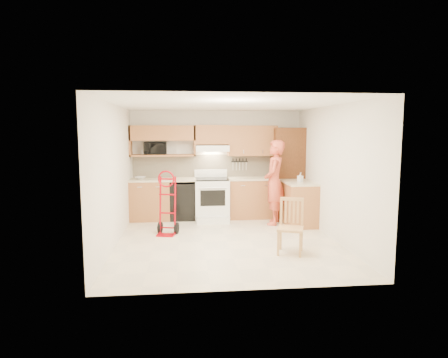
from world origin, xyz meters
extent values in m
cube|color=beige|center=(0.00, 0.00, -0.01)|extent=(4.00, 4.50, 0.02)
cube|color=white|center=(0.00, 0.00, 2.51)|extent=(4.00, 4.50, 0.02)
cube|color=silver|center=(0.00, 2.26, 1.25)|extent=(4.00, 0.02, 2.50)
cube|color=silver|center=(0.00, -2.26, 1.25)|extent=(4.00, 0.02, 2.50)
cube|color=silver|center=(-2.01, 0.00, 1.25)|extent=(0.02, 4.50, 2.50)
cube|color=silver|center=(2.01, 0.00, 1.25)|extent=(0.02, 4.50, 2.50)
cube|color=beige|center=(0.00, 2.23, 1.20)|extent=(3.92, 0.03, 0.55)
cube|color=#A06038|center=(-1.55, 1.95, 0.45)|extent=(0.90, 0.60, 0.90)
cube|color=black|center=(-0.80, 1.95, 0.42)|extent=(0.60, 0.60, 0.85)
cube|color=#A06038|center=(0.83, 1.95, 0.45)|extent=(1.14, 0.60, 0.90)
cube|color=beige|center=(-1.25, 1.95, 0.92)|extent=(1.50, 0.63, 0.04)
cube|color=beige|center=(0.83, 1.95, 0.92)|extent=(1.14, 0.63, 0.04)
cube|color=#A06038|center=(1.70, 1.15, 0.45)|extent=(0.60, 1.00, 0.90)
cube|color=beige|center=(1.70, 1.15, 0.92)|extent=(0.63, 1.00, 0.04)
cube|color=brown|center=(1.65, 1.95, 1.05)|extent=(0.70, 0.60, 2.10)
cube|color=#A06038|center=(-1.25, 2.08, 1.98)|extent=(1.50, 0.33, 0.34)
cube|color=#A06038|center=(-1.25, 2.08, 1.47)|extent=(1.50, 0.33, 0.04)
cube|color=#A06038|center=(-0.12, 2.08, 1.94)|extent=(0.76, 0.33, 0.44)
cube|color=#A06038|center=(0.83, 2.08, 1.80)|extent=(1.14, 0.33, 0.70)
cube|color=white|center=(-0.12, 2.02, 1.63)|extent=(0.76, 0.46, 0.14)
imported|color=black|center=(-1.42, 2.08, 1.63)|extent=(0.52, 0.36, 0.28)
imported|color=#CD4E37|center=(1.18, 1.25, 0.92)|extent=(0.62, 0.77, 1.84)
imported|color=white|center=(1.70, 1.08, 1.04)|extent=(0.12, 0.12, 0.20)
imported|color=white|center=(-1.76, 1.95, 0.97)|extent=(0.31, 0.31, 0.06)
camera|label=1|loc=(-0.77, -6.99, 2.04)|focal=31.30mm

